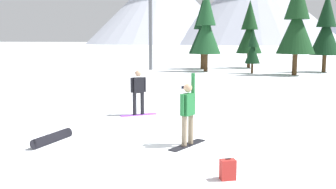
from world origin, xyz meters
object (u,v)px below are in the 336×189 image
object	(u,v)px
pine_tree_leaning	(206,27)
backpack_red	(228,170)
pine_tree_twin	(249,31)
pine_tree_young	(326,29)
pine_tree_broad	(297,22)
pine_tree_tall	(203,31)
snowboarder_midground	(138,91)
loose_snowboard_near_right	(52,138)
pine_tree_short	(253,48)
snowboarder_foreground	(188,112)

from	to	relation	value
pine_tree_leaning	backpack_red	bearing A→B (deg)	-76.68
pine_tree_twin	pine_tree_young	world-z (taller)	pine_tree_young
pine_tree_twin	pine_tree_broad	distance (m)	8.44
pine_tree_leaning	pine_tree_tall	world-z (taller)	pine_tree_leaning
backpack_red	pine_tree_young	distance (m)	30.15
pine_tree_broad	snowboarder_midground	bearing A→B (deg)	-106.62
pine_tree_tall	pine_tree_young	distance (m)	11.47
loose_snowboard_near_right	pine_tree_twin	size ratio (longest dim) A/B	0.26
backpack_red	pine_tree_young	size ratio (longest dim) A/B	0.07
pine_tree_young	pine_tree_leaning	bearing A→B (deg)	-166.49
pine_tree_tall	pine_tree_broad	size ratio (longest dim) A/B	0.86
pine_tree_young	snowboarder_midground	bearing A→B (deg)	-109.68
pine_tree_short	pine_tree_young	world-z (taller)	pine_tree_young
loose_snowboard_near_right	backpack_red	xyz separation A→B (m)	(5.31, -1.38, 0.08)
pine_tree_broad	pine_tree_short	bearing A→B (deg)	171.73
snowboarder_midground	backpack_red	size ratio (longest dim) A/B	3.76
pine_tree_twin	backpack_red	bearing A→B (deg)	-84.62
snowboarder_midground	backpack_red	distance (m)	7.43
loose_snowboard_near_right	snowboarder_foreground	bearing A→B (deg)	13.26
pine_tree_leaning	pine_tree_broad	world-z (taller)	pine_tree_broad
snowboarder_midground	pine_tree_young	bearing A→B (deg)	70.32
backpack_red	pine_tree_leaning	distance (m)	28.15
snowboarder_foreground	pine_tree_young	bearing A→B (deg)	78.58
pine_tree_short	pine_tree_twin	bearing A→B (deg)	98.78
backpack_red	pine_tree_leaning	bearing A→B (deg)	103.32
snowboarder_midground	pine_tree_twin	size ratio (longest dim) A/B	0.25
snowboarder_midground	pine_tree_tall	size ratio (longest dim) A/B	0.25
snowboarder_foreground	backpack_red	distance (m)	2.83
backpack_red	pine_tree_leaning	xyz separation A→B (m)	(-6.43, 27.14, 3.86)
loose_snowboard_near_right	pine_tree_leaning	xyz separation A→B (m)	(-1.12, 25.75, 3.93)
pine_tree_tall	pine_tree_broad	bearing A→B (deg)	-26.06
pine_tree_leaning	pine_tree_young	size ratio (longest dim) A/B	1.04
loose_snowboard_near_right	pine_tree_leaning	size ratio (longest dim) A/B	0.24
snowboarder_midground	pine_tree_young	distance (m)	25.40
pine_tree_short	pine_tree_leaning	world-z (taller)	pine_tree_leaning
snowboarder_midground	pine_tree_leaning	size ratio (longest dim) A/B	0.24
snowboarder_foreground	pine_tree_broad	world-z (taller)	pine_tree_broad
snowboarder_foreground	pine_tree_tall	distance (m)	28.57
pine_tree_twin	snowboarder_midground	bearing A→B (deg)	-92.93
pine_tree_short	pine_tree_leaning	xyz separation A→B (m)	(-4.35, 0.89, 1.87)
pine_tree_tall	pine_tree_broad	world-z (taller)	pine_tree_broad
snowboarder_midground	pine_tree_leaning	bearing A→B (deg)	95.27
backpack_red	pine_tree_broad	size ratio (longest dim) A/B	0.06
pine_tree_tall	pine_tree_young	bearing A→B (deg)	-2.14
pine_tree_twin	pine_tree_leaning	distance (m)	6.60
loose_snowboard_near_right	pine_tree_tall	distance (m)	29.01
pine_tree_short	pine_tree_twin	world-z (taller)	pine_tree_twin
snowboarder_foreground	backpack_red	world-z (taller)	snowboarder_foreground
backpack_red	pine_tree_twin	distance (m)	33.16
snowboarder_foreground	snowboarder_midground	world-z (taller)	snowboarder_foreground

